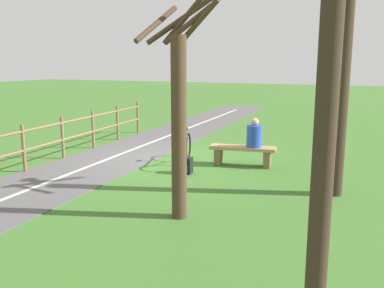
{
  "coord_description": "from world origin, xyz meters",
  "views": [
    {
      "loc": [
        -5.1,
        9.76,
        2.57
      ],
      "look_at": [
        -1.47,
        1.43,
        0.78
      ],
      "focal_mm": 39.12,
      "sensor_mm": 36.0,
      "label": 1
    }
  ],
  "objects_px": {
    "backpack": "(185,166)",
    "tree_mid_field": "(180,108)",
    "bench": "(243,152)",
    "person_seated": "(254,135)",
    "bicycle": "(185,150)",
    "tree_far_right": "(341,77)",
    "tree_far_left": "(326,84)"
  },
  "relations": [
    {
      "from": "bench",
      "to": "bicycle",
      "type": "distance_m",
      "value": 1.46
    },
    {
      "from": "bench",
      "to": "tree_mid_field",
      "type": "distance_m",
      "value": 4.08
    },
    {
      "from": "tree_mid_field",
      "to": "tree_far_left",
      "type": "height_order",
      "value": "tree_far_left"
    },
    {
      "from": "person_seated",
      "to": "backpack",
      "type": "height_order",
      "value": "person_seated"
    },
    {
      "from": "tree_mid_field",
      "to": "person_seated",
      "type": "bearing_deg",
      "value": -93.5
    },
    {
      "from": "person_seated",
      "to": "tree_far_right",
      "type": "distance_m",
      "value": 2.98
    },
    {
      "from": "backpack",
      "to": "tree_far_right",
      "type": "height_order",
      "value": "tree_far_right"
    },
    {
      "from": "bench",
      "to": "tree_far_right",
      "type": "relative_size",
      "value": 0.33
    },
    {
      "from": "bicycle",
      "to": "tree_mid_field",
      "type": "distance_m",
      "value": 3.94
    },
    {
      "from": "backpack",
      "to": "tree_mid_field",
      "type": "relative_size",
      "value": 0.1
    },
    {
      "from": "bench",
      "to": "tree_mid_field",
      "type": "height_order",
      "value": "tree_mid_field"
    },
    {
      "from": "person_seated",
      "to": "bicycle",
      "type": "bearing_deg",
      "value": 7.82
    },
    {
      "from": "tree_mid_field",
      "to": "bicycle",
      "type": "bearing_deg",
      "value": -66.76
    },
    {
      "from": "bench",
      "to": "bicycle",
      "type": "xyz_separation_m",
      "value": [
        1.4,
        0.43,
        0.04
      ]
    },
    {
      "from": "backpack",
      "to": "tree_mid_field",
      "type": "height_order",
      "value": "tree_mid_field"
    },
    {
      "from": "bench",
      "to": "person_seated",
      "type": "distance_m",
      "value": 0.54
    },
    {
      "from": "tree_mid_field",
      "to": "tree_far_right",
      "type": "distance_m",
      "value": 3.26
    },
    {
      "from": "bench",
      "to": "tree_far_right",
      "type": "height_order",
      "value": "tree_far_right"
    },
    {
      "from": "bicycle",
      "to": "backpack",
      "type": "bearing_deg",
      "value": 10.16
    },
    {
      "from": "bench",
      "to": "person_seated",
      "type": "relative_size",
      "value": 2.32
    },
    {
      "from": "person_seated",
      "to": "bicycle",
      "type": "distance_m",
      "value": 1.79
    },
    {
      "from": "bench",
      "to": "tree_far_right",
      "type": "distance_m",
      "value": 3.4
    },
    {
      "from": "person_seated",
      "to": "backpack",
      "type": "distance_m",
      "value": 1.92
    },
    {
      "from": "tree_far_right",
      "to": "tree_mid_field",
      "type": "bearing_deg",
      "value": 44.83
    },
    {
      "from": "bicycle",
      "to": "tree_mid_field",
      "type": "height_order",
      "value": "tree_mid_field"
    },
    {
      "from": "backpack",
      "to": "tree_far_left",
      "type": "height_order",
      "value": "tree_far_left"
    },
    {
      "from": "bicycle",
      "to": "backpack",
      "type": "xyz_separation_m",
      "value": [
        -0.39,
        0.83,
        -0.19
      ]
    },
    {
      "from": "person_seated",
      "to": "tree_mid_field",
      "type": "bearing_deg",
      "value": 78.79
    },
    {
      "from": "backpack",
      "to": "tree_far_right",
      "type": "bearing_deg",
      "value": 175.7
    },
    {
      "from": "bench",
      "to": "tree_mid_field",
      "type": "xyz_separation_m",
      "value": [
        -0.04,
        3.79,
        1.5
      ]
    },
    {
      "from": "tree_far_right",
      "to": "tree_far_left",
      "type": "relative_size",
      "value": 0.99
    },
    {
      "from": "tree_far_left",
      "to": "person_seated",
      "type": "bearing_deg",
      "value": -70.36
    }
  ]
}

